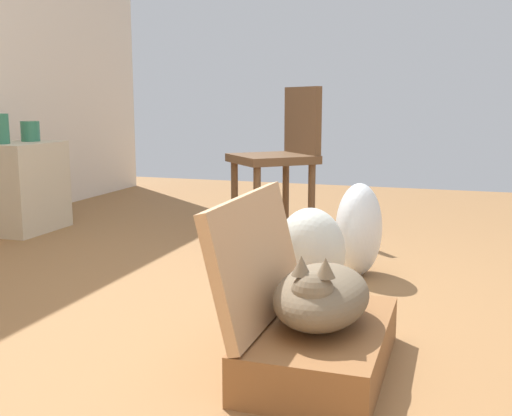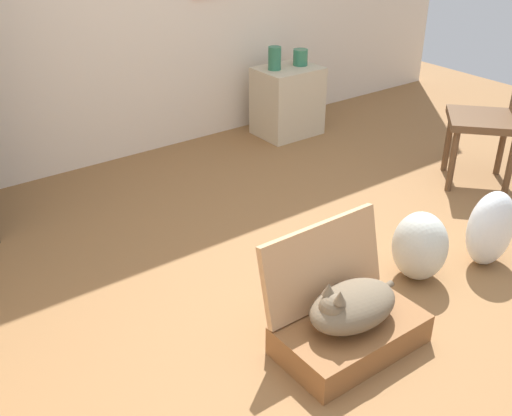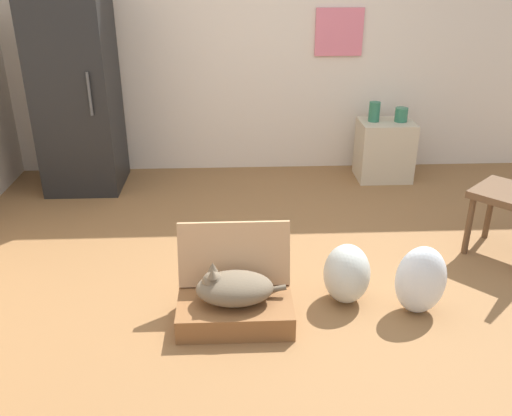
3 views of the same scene
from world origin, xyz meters
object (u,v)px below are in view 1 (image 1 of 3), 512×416
Objects in this scene: side_table at (21,187)px; vase_short at (30,131)px; suitcase_base at (321,346)px; vase_tall at (0,129)px; cat at (321,295)px; plastic_bag_white at (310,253)px; plastic_bag_clear at (359,229)px; chair at (283,152)px.

side_table is 4.33× the size of vase_short.
vase_tall is at bearing 59.76° from suitcase_base.
cat is 4.05× the size of vase_short.
cat is at bearing -164.15° from plastic_bag_white.
plastic_bag_clear reaches higher than suitcase_base.
vase_short is (0.88, 2.04, 0.43)m from plastic_bag_white.
vase_short reaches higher than side_table.
plastic_bag_white is 1.39m from chair.
suitcase_base is 0.17m from cat.
side_table is (1.44, 2.23, 0.20)m from suitcase_base.
suitcase_base is at bearing -1.99° from cat.
vase_tall reaches higher than cat.
plastic_bag_white is at bearing -113.40° from vase_short.
cat is 2.09m from chair.
chair is (1.27, 0.48, 0.31)m from plastic_bag_white.
chair is at bearing 19.05° from cat.
plastic_bag_clear reaches higher than cat.
plastic_bag_white is 2.26m from vase_short.
chair is (1.96, 0.68, 0.26)m from cat.
vase_tall is 0.20× the size of chair.
side_table reaches higher than plastic_bag_clear.
vase_tall is (0.63, 2.06, 0.46)m from plastic_bag_white.
plastic_bag_white is at bearing -22.07° from chair.
vase_short is at bearing -4.47° from vase_tall.
chair reaches higher than vase_short.
cat is 1.10m from plastic_bag_clear.
chair is at bearing 35.52° from plastic_bag_clear.
plastic_bag_clear is at bearing 3.14° from cat.
suitcase_base is at bearing -23.66° from chair.
plastic_bag_clear is (1.10, 0.06, -0.02)m from cat.
vase_tall is 1.40× the size of vase_short.
plastic_bag_white is 2.18m from side_table.
cat is at bearing -125.13° from vase_short.
plastic_bag_clear is at bearing -102.32° from vase_short.
cat is 1.37× the size of plastic_bag_white.
vase_short is (0.25, -0.02, -0.03)m from vase_tall.
vase_tall is 1.71m from chair.
vase_tall is at bearing -110.79° from chair.
suitcase_base is 3.68× the size of vase_tall.
side_table is 0.62× the size of chair.
suitcase_base is 5.16× the size of vase_short.
chair is at bearing -75.96° from vase_short.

